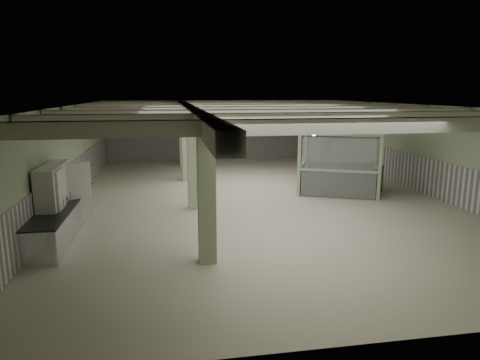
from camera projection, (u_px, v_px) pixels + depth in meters
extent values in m
plane|color=beige|center=(256.00, 198.00, 16.81)|extent=(20.00, 20.00, 0.00)
cube|color=beige|center=(257.00, 106.00, 16.08)|extent=(14.00, 20.00, 0.02)
cube|color=#AABE98|center=(223.00, 130.00, 26.09)|extent=(14.00, 0.02, 3.60)
cube|color=#AABE98|center=(387.00, 241.00, 6.80)|extent=(14.00, 0.02, 3.60)
cube|color=#AABE98|center=(65.00, 158.00, 15.28)|extent=(0.02, 20.00, 3.60)
cube|color=#AABE98|center=(423.00, 149.00, 17.61)|extent=(0.02, 20.00, 3.60)
cube|color=white|center=(68.00, 186.00, 15.50)|extent=(0.05, 19.90, 1.50)
cube|color=white|center=(420.00, 174.00, 17.82)|extent=(0.05, 19.90, 1.50)
cube|color=white|center=(223.00, 147.00, 26.28)|extent=(13.90, 0.05, 1.50)
cube|color=beige|center=(190.00, 112.00, 15.71)|extent=(0.45, 19.90, 0.40)
cube|color=beige|center=(332.00, 126.00, 8.88)|extent=(13.90, 0.35, 0.32)
cube|color=beige|center=(296.00, 119.00, 11.29)|extent=(13.90, 0.35, 0.32)
cube|color=beige|center=(273.00, 114.00, 13.70)|extent=(13.90, 0.35, 0.32)
cube|color=beige|center=(257.00, 111.00, 16.12)|extent=(13.90, 0.35, 0.32)
cube|color=beige|center=(245.00, 108.00, 18.53)|extent=(13.90, 0.35, 0.32)
cube|color=beige|center=(236.00, 106.00, 20.94)|extent=(13.90, 0.35, 0.32)
cube|color=beige|center=(228.00, 105.00, 23.35)|extent=(13.90, 0.35, 0.32)
cube|color=#ABB995|center=(207.00, 191.00, 10.24)|extent=(0.42, 0.42, 3.60)
cube|color=#ABB995|center=(193.00, 159.00, 15.06)|extent=(0.42, 0.42, 3.60)
cube|color=#ABB995|center=(186.00, 142.00, 19.89)|extent=(0.42, 0.42, 3.60)
cube|color=#ABB995|center=(183.00, 134.00, 23.75)|extent=(0.42, 0.42, 3.60)
cone|color=#314234|center=(314.00, 132.00, 11.45)|extent=(0.44, 0.44, 0.22)
cone|color=#314234|center=(267.00, 119.00, 16.76)|extent=(0.44, 0.44, 0.22)
cone|color=#314234|center=(244.00, 113.00, 21.58)|extent=(0.44, 0.44, 0.22)
cube|color=silver|center=(63.00, 217.00, 12.76)|extent=(0.92, 5.45, 0.88)
cube|color=black|center=(62.00, 203.00, 12.67)|extent=(0.96, 5.49, 0.04)
cylinder|color=#B2B2B7|center=(62.00, 196.00, 13.23)|extent=(0.33, 0.33, 0.10)
cube|color=silver|center=(55.00, 202.00, 12.38)|extent=(0.53, 2.13, 1.96)
cube|color=silver|center=(62.00, 206.00, 11.96)|extent=(0.06, 0.80, 1.86)
cube|color=silver|center=(74.00, 197.00, 13.01)|extent=(0.70, 0.49, 1.86)
cube|color=silver|center=(64.00, 206.00, 11.96)|extent=(0.02, 0.05, 0.30)
cube|color=silver|center=(71.00, 198.00, 12.91)|extent=(0.02, 0.05, 0.30)
cube|color=#A2B792|center=(299.00, 165.00, 16.96)|extent=(0.16, 0.16, 2.55)
cube|color=#A2B792|center=(305.00, 156.00, 19.38)|extent=(0.16, 0.16, 2.55)
cube|color=#A2B792|center=(380.00, 168.00, 16.23)|extent=(0.16, 0.16, 2.55)
cube|color=#A2B792|center=(376.00, 158.00, 18.65)|extent=(0.16, 0.16, 2.55)
cube|color=#A2B792|center=(341.00, 129.00, 17.53)|extent=(4.17, 3.91, 0.12)
cube|color=silver|center=(338.00, 185.00, 16.74)|extent=(2.64, 1.22, 1.05)
cube|color=silver|center=(339.00, 153.00, 16.49)|extent=(2.64, 1.22, 1.22)
cube|color=silver|center=(339.00, 173.00, 19.16)|extent=(2.64, 1.22, 1.05)
cube|color=silver|center=(341.00, 146.00, 18.91)|extent=(2.64, 1.22, 1.22)
cube|color=silver|center=(302.00, 177.00, 18.32)|extent=(1.01, 2.17, 1.05)
cube|color=silver|center=(303.00, 148.00, 18.07)|extent=(1.01, 2.17, 1.22)
cube|color=silver|center=(377.00, 180.00, 17.59)|extent=(1.01, 2.17, 1.05)
cube|color=silver|center=(379.00, 150.00, 17.34)|extent=(1.01, 2.17, 1.22)
cube|color=#595D4D|center=(377.00, 178.00, 18.07)|extent=(0.42, 0.55, 1.11)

